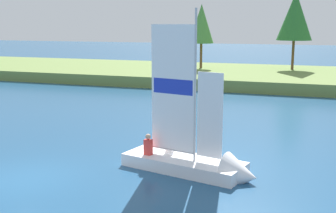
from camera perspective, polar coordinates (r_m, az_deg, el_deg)
ground_plane at (r=15.60m, az=-18.56°, el=-9.12°), size 200.00×200.00×0.00m
shore_bank at (r=40.75m, az=5.86°, el=4.22°), size 80.00×14.41×0.92m
shoreline_tree_left at (r=41.97m, az=4.46°, el=10.86°), size 2.36×2.36×6.10m
shoreline_tree_midleft at (r=42.12m, az=16.47°, el=11.40°), size 3.23×3.23×7.15m
sailboat at (r=15.21m, az=4.78°, el=-7.48°), size 5.20×2.60×6.20m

